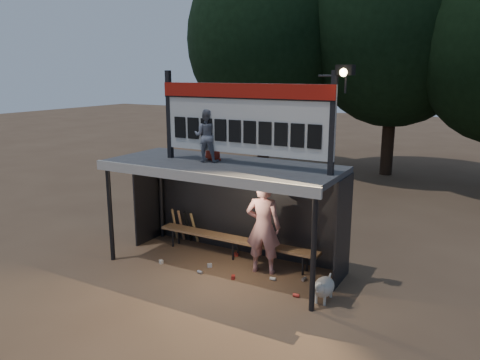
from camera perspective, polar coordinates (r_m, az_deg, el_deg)
name	(u,v)px	position (r m, az deg, el deg)	size (l,w,h in m)	color
ground	(223,266)	(10.50, -2.05, -10.47)	(80.00, 80.00, 0.00)	brown
player	(263,227)	(9.87, 2.86, -5.71)	(0.74, 0.49, 2.03)	silver
child_a	(207,136)	(9.91, -4.10, 5.40)	(0.54, 0.42, 1.11)	slate
child_b	(213,136)	(10.09, -3.35, 5.41)	(0.52, 0.34, 1.06)	maroon
dugout_shelter	(228,183)	(10.11, -1.42, -0.35)	(5.10, 2.08, 2.32)	#3C3C3E
scoreboard_assembly	(246,116)	(9.38, 0.69, 7.76)	(4.10, 0.27, 1.99)	black
bench	(236,240)	(10.78, -0.54, -7.34)	(4.00, 0.35, 0.48)	#9A7048
tree_left	(264,39)	(20.37, 2.99, 16.76)	(6.46, 6.46, 9.27)	black
tree_mid	(396,20)	(20.22, 18.54, 18.01)	(7.22, 7.22, 10.36)	black
dog	(323,287)	(9.06, 10.13, -12.74)	(0.36, 0.81, 0.49)	beige
bats	(184,226)	(11.83, -6.79, -5.57)	(0.68, 0.35, 0.84)	#A17A4B
litter	(236,272)	(10.13, -0.45, -11.15)	(3.39, 1.32, 0.08)	#AB241D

